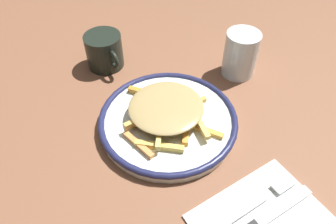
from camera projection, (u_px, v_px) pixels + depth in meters
name	position (u px, v px, depth m)	size (l,w,h in m)	color
ground_plane	(168.00, 125.00, 0.67)	(2.60, 2.60, 0.00)	brown
plate	(168.00, 120.00, 0.66)	(0.29, 0.29, 0.03)	white
fries_heap	(165.00, 110.00, 0.64)	(0.23, 0.19, 0.04)	#C28D40
napkin	(263.00, 221.00, 0.52)	(0.16, 0.21, 0.01)	white
fork	(256.00, 202.00, 0.54)	(0.02, 0.18, 0.01)	silver
water_glass	(240.00, 54.00, 0.75)	(0.08, 0.08, 0.11)	silver
coffee_mug	(105.00, 51.00, 0.78)	(0.12, 0.09, 0.08)	black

